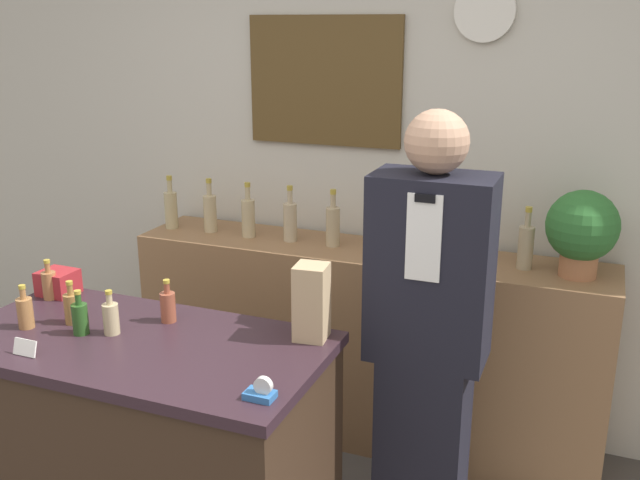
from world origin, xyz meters
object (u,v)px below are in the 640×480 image
object	(u,v)px
paper_bag	(311,302)
tape_dispenser	(261,392)
shopkeeper	(427,342)
potted_plant	(582,229)

from	to	relation	value
paper_bag	tape_dispenser	world-z (taller)	paper_bag
shopkeeper	potted_plant	xyz separation A→B (m)	(0.49, 0.63, 0.32)
shopkeeper	paper_bag	distance (m)	0.50
potted_plant	tape_dispenser	bearing A→B (deg)	-120.80
shopkeeper	paper_bag	xyz separation A→B (m)	(-0.35, -0.29, 0.21)
potted_plant	paper_bag	xyz separation A→B (m)	(-0.84, -0.91, -0.11)
potted_plant	tape_dispenser	size ratio (longest dim) A/B	4.11
shopkeeper	tape_dispenser	world-z (taller)	shopkeeper
shopkeeper	potted_plant	world-z (taller)	shopkeeper
shopkeeper	paper_bag	size ratio (longest dim) A/B	6.37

